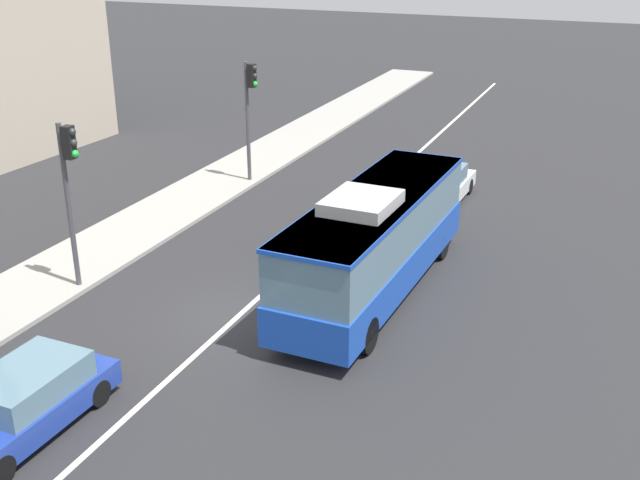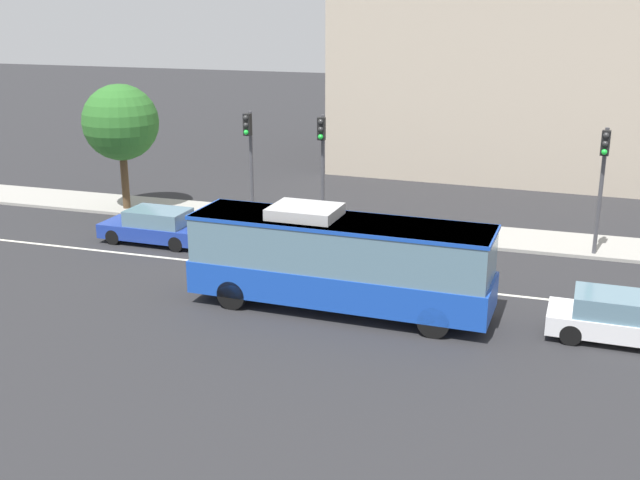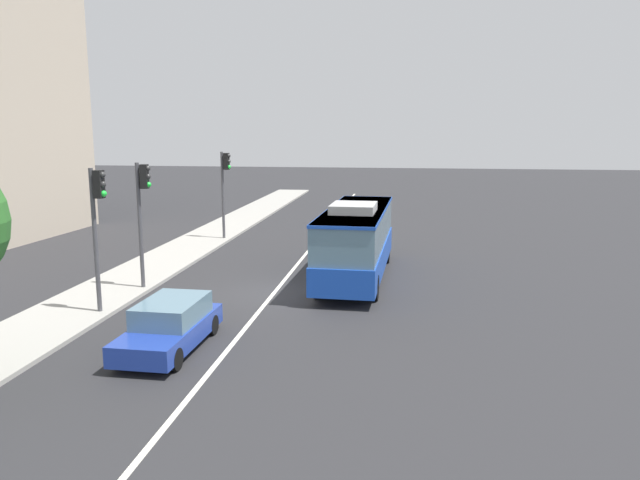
# 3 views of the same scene
# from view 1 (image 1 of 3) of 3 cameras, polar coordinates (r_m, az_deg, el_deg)

# --- Properties ---
(ground_plane) EXTENTS (160.00, 160.00, 0.00)m
(ground_plane) POSITION_cam_1_polar(r_m,az_deg,el_deg) (22.32, -6.02, -5.59)
(ground_plane) COLOR #28282B
(sidewalk_kerb) EXTENTS (80.00, 3.19, 0.14)m
(sidewalk_kerb) POSITION_cam_1_polar(r_m,az_deg,el_deg) (25.87, -19.03, -2.53)
(sidewalk_kerb) COLOR #9E9B93
(sidewalk_kerb) RESTS_ON ground_plane
(lane_centre_line) EXTENTS (76.00, 0.16, 0.01)m
(lane_centre_line) POSITION_cam_1_polar(r_m,az_deg,el_deg) (22.32, -6.02, -5.58)
(lane_centre_line) COLOR silver
(lane_centre_line) RESTS_ON ground_plane
(transit_bus) EXTENTS (10.08, 2.83, 3.46)m
(transit_bus) POSITION_cam_1_polar(r_m,az_deg,el_deg) (22.87, 4.09, 0.19)
(transit_bus) COLOR #1947B7
(transit_bus) RESTS_ON ground_plane
(sedan_blue) EXTENTS (4.54, 1.91, 1.46)m
(sedan_blue) POSITION_cam_1_polar(r_m,az_deg,el_deg) (18.37, -20.99, -11.12)
(sedan_blue) COLOR #1E3899
(sedan_blue) RESTS_ON ground_plane
(sedan_white) EXTENTS (4.55, 1.92, 1.46)m
(sedan_white) POSITION_cam_1_polar(r_m,az_deg,el_deg) (31.29, 8.86, 4.01)
(sedan_white) COLOR white
(sedan_white) RESTS_ON ground_plane
(traffic_light_mid_block) EXTENTS (0.35, 0.62, 5.20)m
(traffic_light_mid_block) POSITION_cam_1_polar(r_m,az_deg,el_deg) (32.77, -5.20, 10.16)
(traffic_light_mid_block) COLOR #47474C
(traffic_light_mid_block) RESTS_ON ground_plane
(traffic_light_far_corner) EXTENTS (0.34, 0.62, 5.20)m
(traffic_light_far_corner) POSITION_cam_1_polar(r_m,az_deg,el_deg) (23.60, -18.02, 4.35)
(traffic_light_far_corner) COLOR #47474C
(traffic_light_far_corner) RESTS_ON ground_plane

